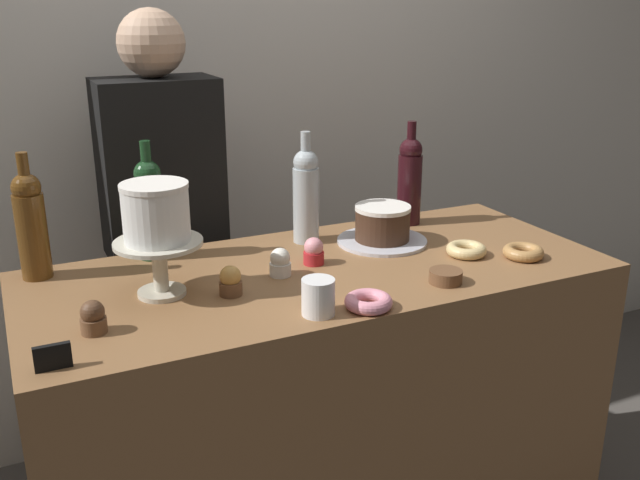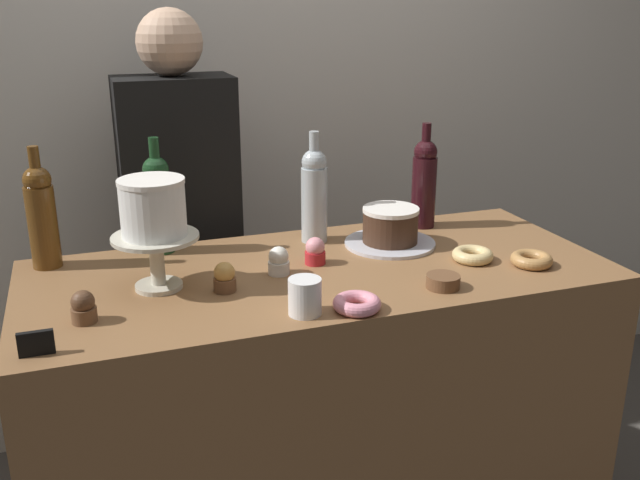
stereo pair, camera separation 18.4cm
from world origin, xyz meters
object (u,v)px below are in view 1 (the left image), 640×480
object	(u,v)px
wine_bottle_amber	(31,224)
donut_glazed	(466,250)
white_layer_cake	(156,212)
chocolate_round_cake	(382,223)
wine_bottle_green	(150,207)
coffee_cup_ceramic	(318,297)
wine_bottle_clear	(306,194)
cookie_stack	(446,276)
price_sign_chalkboard	(53,357)
donut_pink	(368,302)
cake_stand_pedestal	(159,258)
cupcake_vanilla	(280,263)
wine_bottle_dark_red	(410,179)
cupcake_caramel	(231,281)
cupcake_strawberry	(314,252)
cupcake_chocolate	(93,318)
barista_figure	(167,255)
donut_maple	(523,252)

from	to	relation	value
wine_bottle_amber	donut_glazed	size ratio (longest dim) A/B	2.91
white_layer_cake	chocolate_round_cake	xyz separation A→B (m)	(0.68, 0.11, -0.15)
wine_bottle_green	coffee_cup_ceramic	world-z (taller)	wine_bottle_green
white_layer_cake	wine_bottle_clear	distance (m)	0.53
wine_bottle_green	cookie_stack	xyz separation A→B (m)	(0.62, -0.50, -0.13)
cookie_stack	price_sign_chalkboard	bearing A→B (deg)	-177.49
donut_pink	cookie_stack	xyz separation A→B (m)	(0.25, 0.05, 0.00)
cake_stand_pedestal	cupcake_vanilla	size ratio (longest dim) A/B	2.84
cake_stand_pedestal	wine_bottle_amber	xyz separation A→B (m)	(-0.26, 0.25, 0.05)
wine_bottle_green	donut_glazed	size ratio (longest dim) A/B	2.91
wine_bottle_dark_red	cupcake_caramel	world-z (taller)	wine_bottle_dark_red
donut_pink	cake_stand_pedestal	bearing A→B (deg)	145.49
cake_stand_pedestal	cupcake_strawberry	world-z (taller)	cake_stand_pedestal
cupcake_strawberry	cupcake_chocolate	bearing A→B (deg)	-163.74
cupcake_vanilla	cupcake_caramel	xyz separation A→B (m)	(-0.16, -0.07, 0.00)
white_layer_cake	cupcake_chocolate	size ratio (longest dim) A/B	2.14
cupcake_chocolate	cookie_stack	distance (m)	0.85
wine_bottle_dark_red	wine_bottle_clear	world-z (taller)	same
cupcake_strawberry	wine_bottle_dark_red	bearing A→B (deg)	25.66
wine_bottle_clear	cupcake_caramel	bearing A→B (deg)	-138.94
cupcake_vanilla	cupcake_caramel	world-z (taller)	same
cupcake_vanilla	cupcake_chocolate	bearing A→B (deg)	-164.31
barista_figure	wine_bottle_green	bearing A→B (deg)	-109.14
wine_bottle_dark_red	price_sign_chalkboard	size ratio (longest dim) A/B	4.65
donut_glazed	price_sign_chalkboard	size ratio (longest dim) A/B	1.60
white_layer_cake	cupcake_strawberry	bearing A→B (deg)	4.48
cupcake_strawberry	cookie_stack	xyz separation A→B (m)	(0.24, -0.26, -0.02)
cupcake_vanilla	donut_pink	size ratio (longest dim) A/B	0.66
cupcake_caramel	donut_maple	bearing A→B (deg)	-6.93
cake_stand_pedestal	cupcake_caramel	xyz separation A→B (m)	(0.15, -0.07, -0.06)
cupcake_vanilla	cupcake_chocolate	size ratio (longest dim) A/B	1.00
wine_bottle_green	coffee_cup_ceramic	size ratio (longest dim) A/B	3.83
donut_maple	coffee_cup_ceramic	distance (m)	0.68
wine_bottle_green	barista_figure	bearing A→B (deg)	70.86
chocolate_round_cake	wine_bottle_amber	distance (m)	0.95
cake_stand_pedestal	cupcake_caramel	size ratio (longest dim) A/B	2.84
wine_bottle_clear	donut_glazed	world-z (taller)	wine_bottle_clear
cupcake_chocolate	cupcake_caramel	size ratio (longest dim) A/B	1.00
donut_glazed	barista_figure	world-z (taller)	barista_figure
wine_bottle_green	donut_maple	world-z (taller)	wine_bottle_green
chocolate_round_cake	barista_figure	distance (m)	0.72
cupcake_vanilla	donut_glazed	xyz separation A→B (m)	(0.53, -0.08, -0.02)
cupcake_caramel	wine_bottle_green	bearing A→B (deg)	107.61
wine_bottle_green	cupcake_strawberry	size ratio (longest dim) A/B	4.38
coffee_cup_ceramic	cupcake_strawberry	bearing A→B (deg)	66.57
cupcake_vanilla	donut_pink	xyz separation A→B (m)	(0.11, -0.28, -0.02)
cupcake_chocolate	wine_bottle_green	bearing A→B (deg)	61.85
barista_figure	cookie_stack	bearing A→B (deg)	-56.34
cake_stand_pedestal	donut_maple	xyz separation A→B (m)	(0.96, -0.17, -0.08)
cookie_stack	wine_bottle_dark_red	bearing A→B (deg)	68.64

